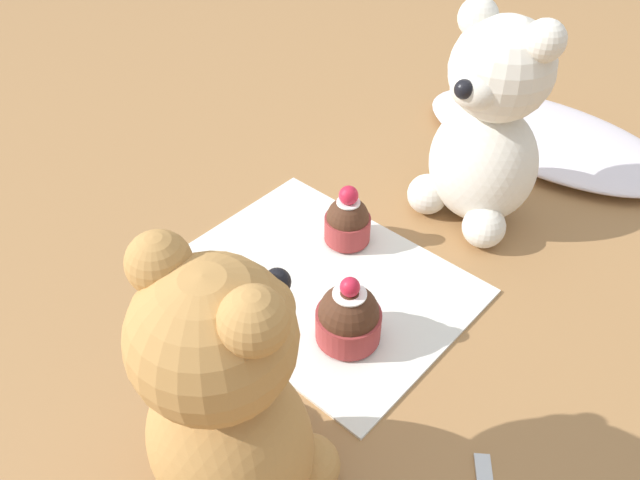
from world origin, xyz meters
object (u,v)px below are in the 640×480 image
at_px(teddy_bear_tan, 228,403).
at_px(cupcake_near_cream_bear, 348,221).
at_px(cupcake_near_tan_bear, 349,317).
at_px(teddy_bear_cream, 487,130).

relative_size(teddy_bear_tan, cupcake_near_cream_bear, 3.42).
bearing_deg(cupcake_near_tan_bear, cupcake_near_cream_bear, 130.38).
bearing_deg(teddy_bear_cream, cupcake_near_cream_bear, -113.26).
distance_m(teddy_bear_cream, cupcake_near_tan_bear, 0.24).
xyz_separation_m(teddy_bear_cream, teddy_bear_tan, (0.04, -0.38, -0.00)).
bearing_deg(cupcake_near_tan_bear, teddy_bear_tan, -79.08).
height_order(teddy_bear_cream, cupcake_near_cream_bear, teddy_bear_cream).
height_order(teddy_bear_cream, teddy_bear_tan, teddy_bear_cream).
xyz_separation_m(teddy_bear_cream, cupcake_near_cream_bear, (-0.07, -0.13, -0.08)).
relative_size(cupcake_near_cream_bear, cupcake_near_tan_bear, 0.94).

